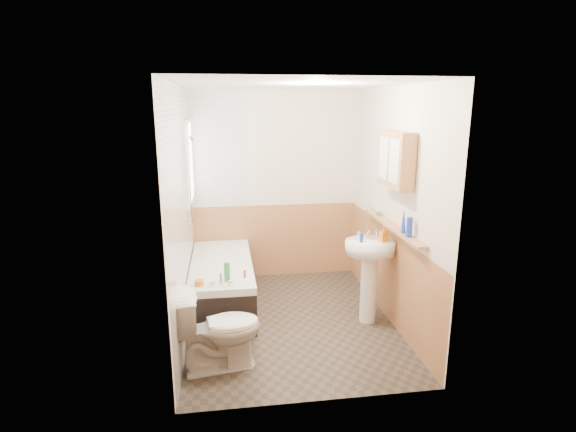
# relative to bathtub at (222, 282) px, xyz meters

# --- Properties ---
(floor) EXTENTS (2.80, 2.80, 0.00)m
(floor) POSITION_rel_bathtub_xyz_m (0.73, -0.53, -0.28)
(floor) COLOR #2E2720
(floor) RESTS_ON ground
(ceiling) EXTENTS (2.80, 2.80, 0.00)m
(ceiling) POSITION_rel_bathtub_xyz_m (0.73, -0.53, 2.22)
(ceiling) COLOR white
(ceiling) RESTS_ON ground
(wall_back) EXTENTS (2.20, 0.02, 2.50)m
(wall_back) POSITION_rel_bathtub_xyz_m (0.73, 0.88, 0.97)
(wall_back) COLOR beige
(wall_back) RESTS_ON ground
(wall_front) EXTENTS (2.20, 0.02, 2.50)m
(wall_front) POSITION_rel_bathtub_xyz_m (0.73, -1.94, 0.97)
(wall_front) COLOR beige
(wall_front) RESTS_ON ground
(wall_left) EXTENTS (0.02, 2.80, 2.50)m
(wall_left) POSITION_rel_bathtub_xyz_m (-0.38, -0.53, 0.97)
(wall_left) COLOR beige
(wall_left) RESTS_ON ground
(wall_right) EXTENTS (0.02, 2.80, 2.50)m
(wall_right) POSITION_rel_bathtub_xyz_m (1.84, -0.53, 0.97)
(wall_right) COLOR beige
(wall_right) RESTS_ON ground
(wainscot_right) EXTENTS (0.01, 2.80, 1.00)m
(wainscot_right) POSITION_rel_bathtub_xyz_m (1.82, -0.53, 0.22)
(wainscot_right) COLOR #B17748
(wainscot_right) RESTS_ON wall_right
(wainscot_front) EXTENTS (2.20, 0.01, 1.00)m
(wainscot_front) POSITION_rel_bathtub_xyz_m (0.73, -1.92, 0.22)
(wainscot_front) COLOR #B17748
(wainscot_front) RESTS_ON wall_front
(wainscot_back) EXTENTS (2.20, 0.01, 1.00)m
(wainscot_back) POSITION_rel_bathtub_xyz_m (0.73, 0.85, 0.22)
(wainscot_back) COLOR #B17748
(wainscot_back) RESTS_ON wall_back
(tile_cladding_left) EXTENTS (0.01, 2.80, 2.50)m
(tile_cladding_left) POSITION_rel_bathtub_xyz_m (-0.36, -0.53, 0.97)
(tile_cladding_left) COLOR white
(tile_cladding_left) RESTS_ON wall_left
(tile_return_back) EXTENTS (0.75, 0.01, 1.50)m
(tile_return_back) POSITION_rel_bathtub_xyz_m (0.00, 0.85, 1.47)
(tile_return_back) COLOR white
(tile_return_back) RESTS_ON wall_back
(window) EXTENTS (0.03, 0.79, 0.99)m
(window) POSITION_rel_bathtub_xyz_m (-0.33, 0.42, 1.37)
(window) COLOR white
(window) RESTS_ON wall_left
(bathtub) EXTENTS (0.70, 1.69, 0.68)m
(bathtub) POSITION_rel_bathtub_xyz_m (0.00, 0.00, 0.00)
(bathtub) COLOR black
(bathtub) RESTS_ON floor
(shower_riser) EXTENTS (0.10, 0.08, 1.15)m
(shower_riser) POSITION_rel_bathtub_xyz_m (-0.31, 0.08, 1.39)
(shower_riser) COLOR silver
(shower_riser) RESTS_ON wall_left
(toilet) EXTENTS (0.81, 0.54, 0.74)m
(toilet) POSITION_rel_bathtub_xyz_m (-0.03, -1.33, 0.09)
(toilet) COLOR white
(toilet) RESTS_ON floor
(sink) EXTENTS (0.54, 0.43, 1.04)m
(sink) POSITION_rel_bathtub_xyz_m (1.57, -0.66, 0.38)
(sink) COLOR white
(sink) RESTS_ON floor
(pine_shelf) EXTENTS (0.10, 1.51, 0.03)m
(pine_shelf) POSITION_rel_bathtub_xyz_m (1.77, -0.71, 0.81)
(pine_shelf) COLOR #B17748
(pine_shelf) RESTS_ON wall_right
(medicine_cabinet) EXTENTS (0.15, 0.61, 0.55)m
(medicine_cabinet) POSITION_rel_bathtub_xyz_m (1.74, -0.79, 1.51)
(medicine_cabinet) COLOR #B17748
(medicine_cabinet) RESTS_ON wall_right
(foam_can) EXTENTS (0.07, 0.07, 0.19)m
(foam_can) POSITION_rel_bathtub_xyz_m (1.77, -1.15, 0.91)
(foam_can) COLOR #19339E
(foam_can) RESTS_ON pine_shelf
(green_bottle) EXTENTS (0.07, 0.07, 0.25)m
(green_bottle) POSITION_rel_bathtub_xyz_m (1.77, -1.01, 0.95)
(green_bottle) COLOR #19339E
(green_bottle) RESTS_ON pine_shelf
(black_jar) EXTENTS (0.09, 0.09, 0.04)m
(black_jar) POSITION_rel_bathtub_xyz_m (1.77, -0.30, 0.84)
(black_jar) COLOR #388447
(black_jar) RESTS_ON pine_shelf
(soap_bottle) EXTENTS (0.10, 0.18, 0.08)m
(soap_bottle) POSITION_rel_bathtub_xyz_m (1.69, -0.71, 0.68)
(soap_bottle) COLOR orange
(soap_bottle) RESTS_ON sink
(clear_bottle) EXTENTS (0.04, 0.04, 0.10)m
(clear_bottle) POSITION_rel_bathtub_xyz_m (1.45, -0.70, 0.69)
(clear_bottle) COLOR #19339E
(clear_bottle) RESTS_ON sink
(blue_gel) EXTENTS (0.06, 0.04, 0.21)m
(blue_gel) POSITION_rel_bathtub_xyz_m (0.06, -0.63, 0.36)
(blue_gel) COLOR #388447
(blue_gel) RESTS_ON bathtub
(cream_jar) EXTENTS (0.09, 0.09, 0.06)m
(cream_jar) POSITION_rel_bathtub_xyz_m (-0.22, -0.69, 0.28)
(cream_jar) COLOR orange
(cream_jar) RESTS_ON bathtub
(orange_bottle) EXTENTS (0.03, 0.03, 0.08)m
(orange_bottle) POSITION_rel_bathtub_xyz_m (0.25, -0.54, 0.30)
(orange_bottle) COLOR maroon
(orange_bottle) RESTS_ON bathtub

